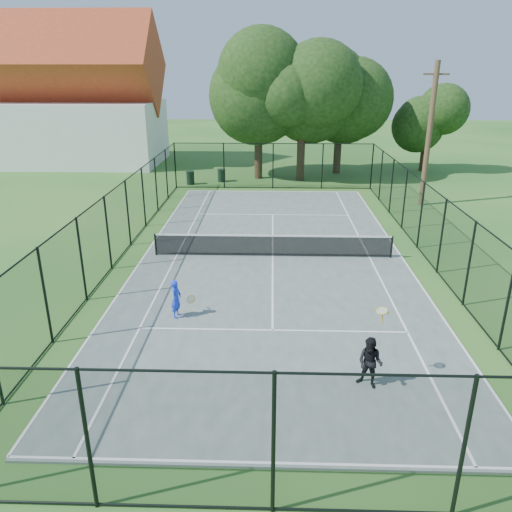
{
  "coord_description": "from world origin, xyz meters",
  "views": [
    {
      "loc": [
        -0.08,
        -19.89,
        7.61
      ],
      "look_at": [
        -0.62,
        -3.0,
        1.2
      ],
      "focal_mm": 35.0,
      "sensor_mm": 36.0,
      "label": 1
    }
  ],
  "objects_px": {
    "utility_pole": "(429,135)",
    "player_blue": "(176,299)",
    "player_black": "(370,363)",
    "tennis_net": "(273,245)",
    "trash_bin_left": "(190,178)",
    "trash_bin_right": "(221,175)"
  },
  "relations": [
    {
      "from": "utility_pole",
      "to": "player_blue",
      "type": "bearing_deg",
      "value": -129.04
    },
    {
      "from": "player_blue",
      "to": "tennis_net",
      "type": "bearing_deg",
      "value": 61.11
    },
    {
      "from": "tennis_net",
      "to": "trash_bin_left",
      "type": "height_order",
      "value": "tennis_net"
    },
    {
      "from": "trash_bin_right",
      "to": "utility_pole",
      "type": "xyz_separation_m",
      "value": [
        12.38,
        -5.99,
        3.6
      ]
    },
    {
      "from": "tennis_net",
      "to": "trash_bin_left",
      "type": "xyz_separation_m",
      "value": [
        -5.7,
        14.04,
        -0.11
      ]
    },
    {
      "from": "utility_pole",
      "to": "player_blue",
      "type": "xyz_separation_m",
      "value": [
        -11.83,
        -14.59,
        -3.36
      ]
    },
    {
      "from": "utility_pole",
      "to": "tennis_net",
      "type": "bearing_deg",
      "value": -134.18
    },
    {
      "from": "player_black",
      "to": "tennis_net",
      "type": "bearing_deg",
      "value": 104.77
    },
    {
      "from": "tennis_net",
      "to": "trash_bin_right",
      "type": "distance_m",
      "value": 15.42
    },
    {
      "from": "trash_bin_left",
      "to": "player_black",
      "type": "distance_m",
      "value": 24.6
    },
    {
      "from": "trash_bin_right",
      "to": "player_blue",
      "type": "relative_size",
      "value": 0.7
    },
    {
      "from": "trash_bin_right",
      "to": "player_blue",
      "type": "height_order",
      "value": "player_blue"
    },
    {
      "from": "trash_bin_right",
      "to": "player_blue",
      "type": "bearing_deg",
      "value": -88.47
    },
    {
      "from": "tennis_net",
      "to": "utility_pole",
      "type": "xyz_separation_m",
      "value": [
        8.74,
        9.0,
        3.47
      ]
    },
    {
      "from": "trash_bin_left",
      "to": "utility_pole",
      "type": "bearing_deg",
      "value": -19.25
    },
    {
      "from": "player_blue",
      "to": "player_black",
      "type": "xyz_separation_m",
      "value": [
        5.5,
        -3.59,
        0.05
      ]
    },
    {
      "from": "trash_bin_right",
      "to": "utility_pole",
      "type": "distance_m",
      "value": 14.21
    },
    {
      "from": "trash_bin_right",
      "to": "player_black",
      "type": "relative_size",
      "value": 0.44
    },
    {
      "from": "utility_pole",
      "to": "player_blue",
      "type": "relative_size",
      "value": 6.28
    },
    {
      "from": "player_blue",
      "to": "utility_pole",
      "type": "bearing_deg",
      "value": 50.96
    },
    {
      "from": "player_black",
      "to": "utility_pole",
      "type": "bearing_deg",
      "value": 70.81
    },
    {
      "from": "tennis_net",
      "to": "player_blue",
      "type": "height_order",
      "value": "player_blue"
    }
  ]
}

